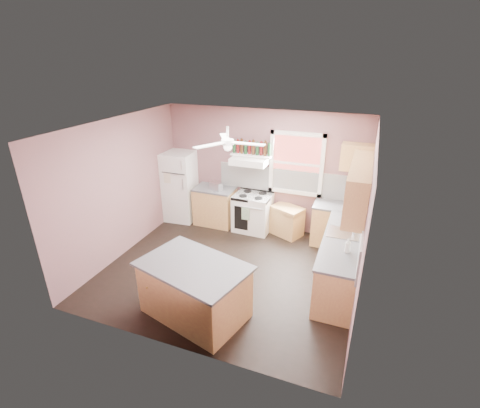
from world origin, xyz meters
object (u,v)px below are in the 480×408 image
at_px(toaster, 216,186).
at_px(cart, 287,221).
at_px(refrigerator, 180,186).
at_px(island, 195,291).
at_px(stove, 253,213).

relative_size(toaster, cart, 0.42).
height_order(refrigerator, cart, refrigerator).
xyz_separation_m(toaster, island, (0.94, -2.90, -0.56)).
bearing_deg(island, cart, 92.25).
relative_size(toaster, stove, 0.33).
relative_size(stove, island, 0.57).
xyz_separation_m(stove, island, (0.08, -2.99, 0.00)).
height_order(cart, island, island).
distance_m(refrigerator, cart, 2.66).
height_order(stove, cart, stove).
xyz_separation_m(refrigerator, cart, (2.61, 0.09, -0.50)).
height_order(refrigerator, stove, refrigerator).
xyz_separation_m(stove, cart, (0.78, 0.05, -0.10)).
xyz_separation_m(refrigerator, toaster, (0.97, -0.05, 0.16)).
distance_m(stove, cart, 0.79).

